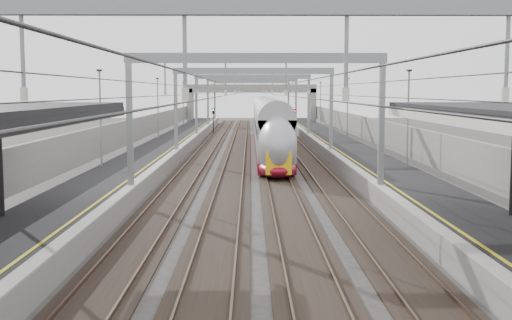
{
  "coord_description": "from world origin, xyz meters",
  "views": [
    {
      "loc": [
        -0.29,
        -10.03,
        5.7
      ],
      "look_at": [
        0.0,
        20.88,
        2.39
      ],
      "focal_mm": 45.0,
      "sensor_mm": 36.0,
      "label": 1
    }
  ],
  "objects": [
    {
      "name": "platform_left",
      "position": [
        -8.0,
        45.0,
        0.5
      ],
      "size": [
        4.0,
        120.0,
        1.0
      ],
      "primitive_type": "cube",
      "color": "black",
      "rests_on": "ground"
    },
    {
      "name": "platform_right",
      "position": [
        8.0,
        45.0,
        0.5
      ],
      "size": [
        4.0,
        120.0,
        1.0
      ],
      "primitive_type": "cube",
      "color": "black",
      "rests_on": "ground"
    },
    {
      "name": "tracks",
      "position": [
        0.0,
        45.0,
        0.05
      ],
      "size": [
        11.4,
        140.0,
        0.2
      ],
      "color": "black",
      "rests_on": "ground"
    },
    {
      "name": "overhead_line",
      "position": [
        0.0,
        51.62,
        6.14
      ],
      "size": [
        13.0,
        140.0,
        6.6
      ],
      "color": "gray",
      "rests_on": "platform_left"
    },
    {
      "name": "overbridge",
      "position": [
        0.0,
        100.0,
        5.31
      ],
      "size": [
        22.0,
        2.2,
        6.9
      ],
      "color": "slate",
      "rests_on": "ground"
    },
    {
      "name": "wall_left",
      "position": [
        -11.2,
        45.0,
        1.6
      ],
      "size": [
        0.3,
        120.0,
        3.2
      ],
      "primitive_type": "cube",
      "color": "slate",
      "rests_on": "ground"
    },
    {
      "name": "wall_right",
      "position": [
        11.2,
        45.0,
        1.6
      ],
      "size": [
        0.3,
        120.0,
        3.2
      ],
      "primitive_type": "cube",
      "color": "slate",
      "rests_on": "ground"
    },
    {
      "name": "train",
      "position": [
        1.5,
        51.41,
        2.01
      ],
      "size": [
        2.58,
        46.98,
        4.08
      ],
      "color": "maroon",
      "rests_on": "ground"
    },
    {
      "name": "signal_green",
      "position": [
        -5.2,
        75.86,
        2.42
      ],
      "size": [
        0.32,
        0.32,
        3.48
      ],
      "color": "black",
      "rests_on": "ground"
    },
    {
      "name": "signal_red_near",
      "position": [
        3.2,
        67.18,
        2.42
      ],
      "size": [
        0.32,
        0.32,
        3.48
      ],
      "color": "black",
      "rests_on": "ground"
    },
    {
      "name": "signal_red_far",
      "position": [
        5.4,
        71.36,
        2.42
      ],
      "size": [
        0.32,
        0.32,
        3.48
      ],
      "color": "black",
      "rests_on": "ground"
    }
  ]
}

